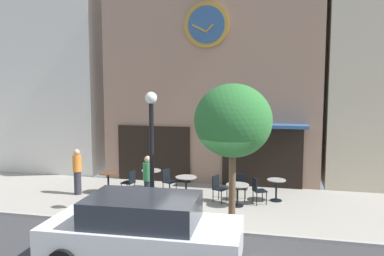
% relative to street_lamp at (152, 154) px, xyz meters
% --- Properties ---
extents(ground_plane, '(27.84, 10.51, 0.13)m').
position_rel_street_lamp_xyz_m(ground_plane, '(1.77, -1.06, -1.94)').
color(ground_plane, '#9E998E').
extents(clock_building, '(8.86, 3.32, 11.98)m').
position_rel_street_lamp_xyz_m(clock_building, '(0.88, 5.23, 4.27)').
color(clock_building, '#9E7A66').
rests_on(clock_building, ground_plane).
extents(neighbor_building_left, '(5.32, 3.78, 11.07)m').
position_rel_street_lamp_xyz_m(neighbor_building_left, '(-6.83, 6.09, 3.62)').
color(neighbor_building_left, silver).
rests_on(neighbor_building_left, ground_plane).
extents(street_lamp, '(0.36, 0.36, 3.77)m').
position_rel_street_lamp_xyz_m(street_lamp, '(0.00, 0.00, 0.00)').
color(street_lamp, black).
rests_on(street_lamp, ground_plane).
extents(street_tree, '(2.17, 1.95, 4.02)m').
position_rel_street_lamp_xyz_m(street_tree, '(2.47, -0.24, 1.05)').
color(street_tree, brown).
rests_on(street_tree, ground_plane).
extents(cafe_table_center_right, '(0.69, 0.69, 0.77)m').
position_rel_street_lamp_xyz_m(cafe_table_center_right, '(-2.39, 1.99, -1.38)').
color(cafe_table_center_right, black).
rests_on(cafe_table_center_right, ground_plane).
extents(cafe_table_center, '(0.74, 0.74, 0.73)m').
position_rel_street_lamp_xyz_m(cafe_table_center, '(-1.03, 2.90, -1.39)').
color(cafe_table_center, black).
rests_on(cafe_table_center, ground_plane).
extents(cafe_table_center_left, '(0.75, 0.75, 0.73)m').
position_rel_street_lamp_xyz_m(cafe_table_center_left, '(0.53, 2.15, -1.38)').
color(cafe_table_center_left, black).
rests_on(cafe_table_center_left, ground_plane).
extents(cafe_table_near_curb, '(0.76, 0.76, 0.73)m').
position_rel_street_lamp_xyz_m(cafe_table_near_curb, '(2.44, 1.49, -1.38)').
color(cafe_table_near_curb, black).
rests_on(cafe_table_near_curb, ground_plane).
extents(cafe_table_rightmost, '(0.63, 0.63, 0.75)m').
position_rel_street_lamp_xyz_m(cafe_table_rightmost, '(3.67, 2.38, -1.42)').
color(cafe_table_rightmost, black).
rests_on(cafe_table_rightmost, ground_plane).
extents(cafe_chair_mid_row, '(0.53, 0.53, 0.90)m').
position_rel_street_lamp_xyz_m(cafe_chair_mid_row, '(3.06, 1.87, -1.39)').
color(cafe_chair_mid_row, black).
rests_on(cafe_chair_mid_row, ground_plane).
extents(cafe_chair_outer, '(0.48, 0.48, 0.90)m').
position_rel_street_lamp_xyz_m(cafe_chair_outer, '(-1.51, 1.93, -1.39)').
color(cafe_chair_outer, black).
rests_on(cafe_chair_outer, ground_plane).
extents(cafe_chair_by_entrance, '(0.42, 0.42, 0.90)m').
position_rel_street_lamp_xyz_m(cafe_chair_by_entrance, '(2.45, 2.28, -1.39)').
color(cafe_chair_by_entrance, black).
rests_on(cafe_chair_by_entrance, ground_plane).
extents(cafe_chair_corner, '(0.54, 0.54, 0.90)m').
position_rel_street_lamp_xyz_m(cafe_chair_corner, '(-0.22, 2.43, -1.39)').
color(cafe_chair_corner, black).
rests_on(cafe_chair_corner, ground_plane).
extents(cafe_chair_near_lamp, '(0.53, 0.53, 0.90)m').
position_rel_street_lamp_xyz_m(cafe_chair_near_lamp, '(1.73, 1.87, -1.39)').
color(cafe_chair_near_lamp, black).
rests_on(cafe_chair_near_lamp, ground_plane).
extents(pedestrian_orange, '(0.45, 0.45, 1.67)m').
position_rel_street_lamp_xyz_m(pedestrian_orange, '(-3.41, 1.59, -1.06)').
color(pedestrian_orange, '#2D2D38').
rests_on(pedestrian_orange, ground_plane).
extents(pedestrian_green, '(0.45, 0.45, 1.67)m').
position_rel_street_lamp_xyz_m(pedestrian_green, '(-0.45, 0.89, -1.06)').
color(pedestrian_green, '#2D2D38').
rests_on(pedestrian_green, ground_plane).
extents(parked_car_white, '(4.37, 2.15, 1.55)m').
position_rel_street_lamp_xyz_m(parked_car_white, '(0.87, -3.16, -1.16)').
color(parked_car_white, white).
rests_on(parked_car_white, ground_plane).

